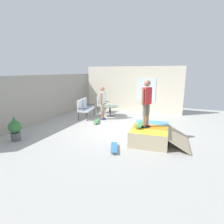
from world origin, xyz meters
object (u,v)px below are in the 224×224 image
Objects in this scene: skateboard_spare at (114,147)px; skateboard_on_ramp at (141,124)px; skate_ramp at (151,134)px; patio_chair_near_house at (102,103)px; person_skater at (147,100)px; potted_plant at (15,128)px; patio_table at (110,109)px; skateboard_by_bench at (97,121)px; patio_bench at (84,107)px; person_watching at (102,101)px.

skateboard_on_ramp reaches higher than skateboard_spare.
patio_chair_near_house is at bearing 46.14° from skate_ramp.
person_skater is 4.79m from potted_plant.
patio_table is 1.10× the size of skateboard_by_bench.
skateboard_spare is (-3.13, -2.96, -0.53)m from patio_bench.
potted_plant is (-1.70, 4.18, -0.16)m from skateboard_on_ramp.
person_watching is 2.11× the size of skateboard_on_ramp.
patio_table is (0.88, -1.12, -0.21)m from patio_bench.
skate_ramp is at bearing -37.50° from skateboard_spare.
patio_chair_near_house is 4.98m from person_skater.
patio_bench is at bearing 128.03° from patio_table.
person_watching reaches higher than skate_ramp.
skate_ramp is at bearing -114.96° from skateboard_by_bench.
patio_table is at bearing -4.48° from skateboard_by_bench.
patio_bench is at bearing 43.35° from skateboard_spare.
patio_chair_near_house is at bearing 42.16° from skateboard_on_ramp.
patio_bench is 1.45× the size of potted_plant.
skate_ramp is at bearing -69.41° from skateboard_on_ramp.
patio_chair_near_house is 0.62× the size of person_skater.
person_skater is at bearing -138.40° from patio_table.
person_watching is 1.86× the size of potted_plant.
patio_table is 0.53× the size of person_watching.
skateboard_on_ramp is (-2.05, -3.54, 0.01)m from patio_bench.
patio_chair_near_house is at bearing 18.13° from skateboard_by_bench.
patio_chair_near_house is 1.25× the size of skateboard_by_bench.
skate_ramp is 4.89m from potted_plant.
patio_bench is at bearing 167.66° from patio_chair_near_house.
patio_table reaches higher than skateboard_spare.
patio_bench is 1.63× the size of skateboard_spare.
person_skater reaches higher than patio_chair_near_house.
person_watching reaches higher than patio_table.
skate_ramp is 3.18m from skateboard_by_bench.
skate_ramp is 2.59× the size of skateboard_on_ramp.
skateboard_by_bench is (-1.46, 0.11, -0.32)m from patio_table.
skateboard_on_ramp is (-3.55, -3.21, 0.01)m from patio_chair_near_house.
person_skater is 1.94m from skateboard_spare.
potted_plant is (-1.72, 4.35, -1.03)m from person_skater.
patio_bench is at bearing 60.21° from skateboard_by_bench.
patio_bench is 1.28m from skateboard_by_bench.
skateboard_by_bench is (-0.67, 0.02, -0.91)m from person_watching.
person_watching is at bearing 51.64° from person_skater.
skateboard_on_ramp is at bearing -130.34° from person_watching.
patio_chair_near_house is 5.35m from potted_plant.
patio_table is 4.05m from person_skater.
skateboard_by_bench is 0.89× the size of potted_plant.
patio_table is 0.98× the size of potted_plant.
patio_bench is 3.81m from potted_plant.
patio_table is (-0.62, -0.80, -0.21)m from patio_chair_near_house.
person_skater is (-2.92, -2.59, 1.09)m from patio_table.
skateboard_spare is at bearing 145.39° from person_skater.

